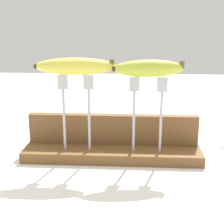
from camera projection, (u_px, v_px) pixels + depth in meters
ground_plane at (112, 158)px, 0.88m from camera, size 3.00×3.00×0.00m
wooden_board at (112, 153)px, 0.88m from camera, size 0.47×0.11×0.03m
board_backstop at (113, 129)px, 0.91m from camera, size 0.46×0.03×0.08m
fork_stand_left at (76, 106)px, 0.84m from camera, size 0.09×0.01×0.20m
fork_stand_right at (148, 108)px, 0.83m from camera, size 0.09×0.01×0.19m
banana_raised_left at (75, 66)px, 0.82m from camera, size 0.20×0.05×0.04m
banana_raised_right at (149, 68)px, 0.81m from camera, size 0.18×0.07×0.04m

